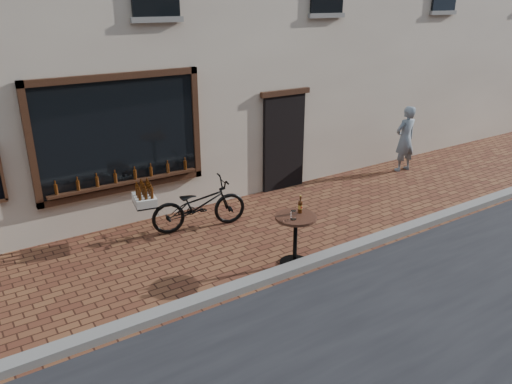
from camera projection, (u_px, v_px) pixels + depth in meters
ground at (313, 272)px, 8.22m from camera, size 90.00×90.00×0.00m
kerb at (306, 264)px, 8.35m from camera, size 90.00×0.25×0.12m
cargo_bicycle at (197, 205)px, 9.60m from camera, size 2.22×0.97×1.05m
bistro_table at (296, 230)px, 8.26m from camera, size 0.69×0.69×1.18m
pedestrian at (405, 139)px, 12.77m from camera, size 0.63×0.43×1.69m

